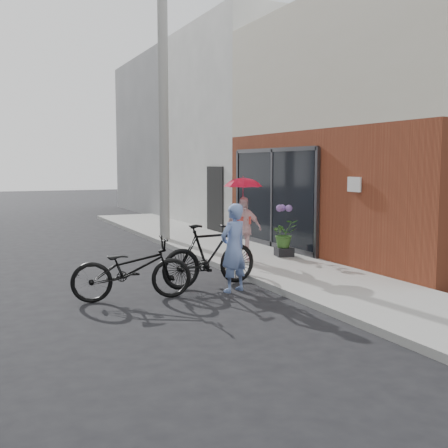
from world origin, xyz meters
TOP-DOWN VIEW (x-y plane):
  - ground at (0.00, 0.00)m, footprint 80.00×80.00m
  - sidewalk at (2.10, 2.00)m, footprint 2.20×24.00m
  - curb at (0.94, 2.00)m, footprint 0.12×24.00m
  - brick_building at (7.19, 2.01)m, footprint 8.09×8.00m
  - plaster_building at (7.20, 9.00)m, footprint 8.00×6.00m
  - east_building_far at (7.20, 16.00)m, footprint 8.00×8.00m
  - utility_pole at (1.10, 6.00)m, footprint 0.28×0.28m
  - officer at (0.27, -0.23)m, footprint 0.66×0.54m
  - bike_left at (-1.51, -0.10)m, footprint 2.04×0.96m
  - bike_right at (0.07, 0.33)m, footprint 1.97×0.76m
  - kimono_woman at (1.55, 1.97)m, footprint 0.88×0.52m
  - parasol at (1.55, 1.97)m, footprint 0.79×0.79m
  - planter at (2.65, 2.06)m, footprint 0.45×0.45m
  - potted_plant at (2.65, 2.06)m, footprint 0.58×0.50m

SIDE VIEW (x-z plane):
  - ground at x=0.00m, z-range 0.00..0.00m
  - sidewalk at x=2.10m, z-range 0.00..0.12m
  - curb at x=0.94m, z-range 0.00..0.12m
  - planter at x=2.65m, z-range 0.12..0.32m
  - bike_left at x=-1.51m, z-range 0.00..1.03m
  - bike_right at x=0.07m, z-range 0.00..1.15m
  - potted_plant at x=2.65m, z-range 0.32..0.97m
  - officer at x=0.27m, z-range 0.00..1.55m
  - kimono_woman at x=1.55m, z-range 0.12..1.52m
  - parasol at x=1.55m, z-range 1.52..2.21m
  - brick_building at x=7.19m, z-range -0.01..5.99m
  - plaster_building at x=7.20m, z-range 0.00..7.00m
  - east_building_far at x=7.20m, z-range 0.00..7.00m
  - utility_pole at x=1.10m, z-range 0.00..7.00m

